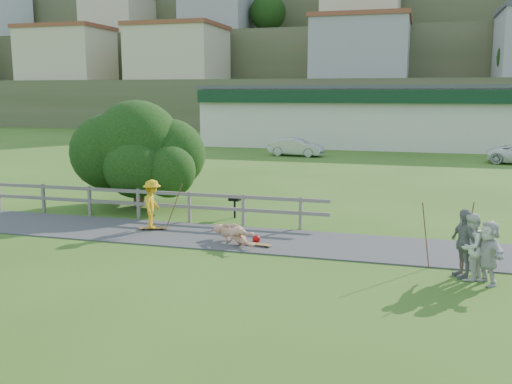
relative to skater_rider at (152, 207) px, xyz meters
The scene contains 19 objects.
ground 3.28m from the skater_rider, 33.11° to the right, with size 260.00×260.00×0.00m, color #355A19.
path 2.79m from the skater_rider, ahead, with size 34.00×3.00×0.04m, color #39393C.
fence 2.50m from the skater_rider, 141.33° to the left, with size 15.05×0.10×1.10m.
strip_mall 33.91m from the skater_rider, 78.65° to the left, with size 32.50×10.75×5.10m.
hillside 90.64m from the skater_rider, 88.29° to the left, with size 220.00×67.00×47.50m.
skater_rider is the anchor object (origin of this frame).
skater_fallen 3.29m from the skater_rider, 16.08° to the right, with size 1.81×0.43×0.66m, color tan.
spectator_a 9.99m from the skater_rider, 14.21° to the right, with size 0.81×0.63×1.66m, color silver.
spectator_b 9.81m from the skater_rider, 13.40° to the right, with size 1.02×0.42×1.73m, color slate.
spectator_d 10.42m from the skater_rider, 14.87° to the right, with size 1.44×0.46×1.56m, color #BBBAB7.
car_silver 23.31m from the skater_rider, 90.09° to the left, with size 1.36×3.91×1.29m, color #B7B9C0.
tree 4.43m from the skater_rider, 123.20° to the left, with size 5.77×5.77×3.15m, color black, non-canonical shape.
bbq 3.33m from the skater_rider, 52.71° to the left, with size 0.39×0.30×0.84m, color black, non-canonical shape.
longboard_rider 0.76m from the skater_rider, ahead, with size 0.89×0.22×0.10m, color olive, non-canonical shape.
longboard_fallen 4.12m from the skater_rider, 14.30° to the right, with size 0.79×0.19×0.09m, color olive, non-canonical shape.
helmet 3.83m from the skater_rider, ahead, with size 0.24×0.24×0.24m, color #A70A0A.
pole_rider 0.72m from the skater_rider, 33.69° to the left, with size 0.03×0.03×1.69m, color brown.
pole_spec_left 8.82m from the skater_rider, 11.47° to the right, with size 0.03×0.03×1.76m, color brown.
pole_spec_right 9.89m from the skater_rider, 13.69° to the right, with size 0.03×0.03×1.94m, color brown.
Camera 1 is at (5.65, -15.06, 4.55)m, focal length 40.00 mm.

